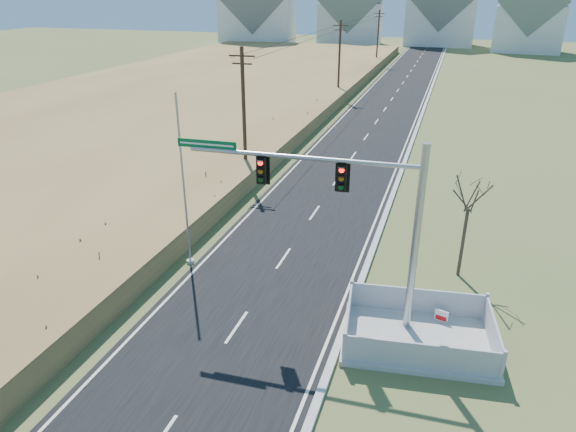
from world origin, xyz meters
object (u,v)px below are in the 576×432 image
(traffic_signal_mast, at_px, (366,218))
(open_sign, at_px, (441,318))
(fence_enclosure, at_px, (418,336))
(flagpole, at_px, (185,200))
(bare_tree, at_px, (470,193))

(traffic_signal_mast, height_order, open_sign, traffic_signal_mast)
(fence_enclosure, distance_m, flagpole, 12.07)
(open_sign, xyz_separation_m, flagpole, (-12.10, 1.51, 3.01))
(traffic_signal_mast, height_order, flagpole, flagpole)
(traffic_signal_mast, relative_size, open_sign, 14.21)
(fence_enclosure, xyz_separation_m, open_sign, (0.80, 1.40, 0.10))
(bare_tree, bearing_deg, flagpole, -167.25)
(fence_enclosure, distance_m, bare_tree, 7.13)
(fence_enclosure, height_order, flagpole, flagpole)
(traffic_signal_mast, xyz_separation_m, fence_enclosure, (2.40, -0.61, -4.42))
(open_sign, bearing_deg, flagpole, -172.08)
(open_sign, height_order, bare_tree, bare_tree)
(flagpole, xyz_separation_m, bare_tree, (12.72, 2.88, 0.82))
(fence_enclosure, height_order, open_sign, fence_enclosure)
(traffic_signal_mast, xyz_separation_m, flagpole, (-8.90, 2.29, -1.32))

